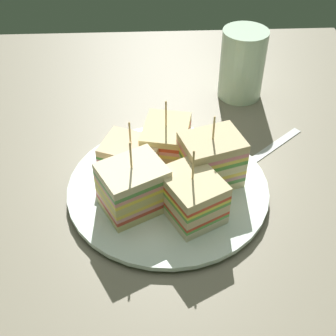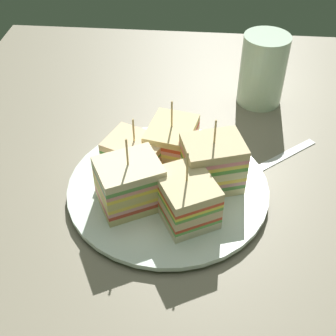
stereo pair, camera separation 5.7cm
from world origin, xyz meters
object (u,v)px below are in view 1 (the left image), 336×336
(sandwich_wedge_0, at_px, (132,158))
(sandwich_wedge_2, at_px, (191,196))
(spoon, at_px, (250,161))
(drinking_glass, at_px, (242,69))
(plate, at_px, (168,188))
(sandwich_wedge_1, at_px, (133,187))
(sandwich_wedge_4, at_px, (169,142))
(sandwich_wedge_3, at_px, (211,160))

(sandwich_wedge_0, relative_size, sandwich_wedge_2, 0.91)
(spoon, height_order, drinking_glass, drinking_glass)
(plate, height_order, drinking_glass, drinking_glass)
(plate, xyz_separation_m, sandwich_wedge_1, (-0.04, 0.04, 0.04))
(sandwich_wedge_1, distance_m, sandwich_wedge_4, 0.10)
(sandwich_wedge_0, bearing_deg, drinking_glass, 70.55)
(plate, distance_m, sandwich_wedge_0, 0.06)
(sandwich_wedge_4, bearing_deg, sandwich_wedge_2, 24.03)
(sandwich_wedge_2, xyz_separation_m, spoon, (0.10, -0.09, -0.04))
(sandwich_wedge_2, xyz_separation_m, sandwich_wedge_3, (0.06, -0.03, 0.01))
(sandwich_wedge_1, relative_size, sandwich_wedge_4, 1.08)
(sandwich_wedge_3, xyz_separation_m, drinking_glass, (0.22, -0.08, 0.00))
(sandwich_wedge_1, xyz_separation_m, sandwich_wedge_4, (0.09, -0.05, -0.00))
(sandwich_wedge_3, relative_size, spoon, 0.78)
(sandwich_wedge_0, relative_size, sandwich_wedge_3, 0.89)
(plate, height_order, sandwich_wedge_4, sandwich_wedge_4)
(sandwich_wedge_3, distance_m, drinking_glass, 0.24)
(plate, xyz_separation_m, sandwich_wedge_0, (0.03, 0.05, 0.03))
(sandwich_wedge_3, bearing_deg, sandwich_wedge_1, 6.03)
(sandwich_wedge_1, relative_size, sandwich_wedge_2, 1.02)
(sandwich_wedge_0, height_order, sandwich_wedge_2, sandwich_wedge_2)
(sandwich_wedge_3, xyz_separation_m, sandwich_wedge_4, (0.05, 0.05, -0.01))
(plate, bearing_deg, sandwich_wedge_4, -3.64)
(sandwich_wedge_4, height_order, spoon, sandwich_wedge_4)
(drinking_glass, bearing_deg, sandwich_wedge_3, 160.96)
(sandwich_wedge_1, height_order, sandwich_wedge_4, sandwich_wedge_1)
(sandwich_wedge_0, height_order, drinking_glass, drinking_glass)
(sandwich_wedge_2, height_order, sandwich_wedge_4, sandwich_wedge_2)
(plate, bearing_deg, sandwich_wedge_0, 56.33)
(sandwich_wedge_3, height_order, spoon, sandwich_wedge_3)
(sandwich_wedge_0, height_order, sandwich_wedge_3, sandwich_wedge_3)
(plate, relative_size, drinking_glass, 2.27)
(sandwich_wedge_1, relative_size, spoon, 0.77)
(plate, distance_m, drinking_glass, 0.27)
(plate, relative_size, sandwich_wedge_4, 2.81)
(spoon, bearing_deg, drinking_glass, -134.10)
(spoon, distance_m, drinking_glass, 0.18)
(spoon, bearing_deg, plate, -16.15)
(sandwich_wedge_2, height_order, drinking_glass, drinking_glass)
(plate, bearing_deg, sandwich_wedge_1, 129.00)
(sandwich_wedge_1, relative_size, drinking_glass, 0.87)
(plate, bearing_deg, drinking_glass, -29.74)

